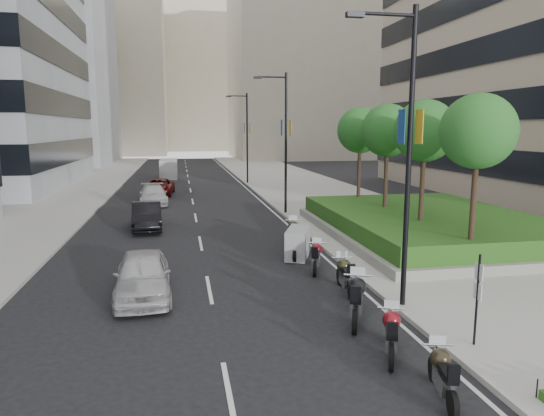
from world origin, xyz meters
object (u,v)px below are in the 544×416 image
object	(u,v)px
motorcycle_5	(298,243)
car_c	(153,195)
motorcycle_4	(316,257)
motorcycle_0	(443,374)
car_b	(147,216)
parking_sign	(477,295)
motorcycle_1	(391,333)
motorcycle_2	(356,299)
motorcycle_3	(345,275)
car_d	(159,187)
lamp_post_1	(283,136)
delivery_van	(169,170)
lamp_post_0	(405,145)
lamp_post_2	(246,133)
motorcycle_6	(293,233)
car_a	(143,275)

from	to	relation	value
motorcycle_5	car_c	bearing A→B (deg)	43.94
motorcycle_4	motorcycle_5	world-z (taller)	motorcycle_5
motorcycle_0	car_b	bearing A→B (deg)	34.98
parking_sign	motorcycle_1	distance (m)	2.36
parking_sign	car_b	world-z (taller)	parking_sign
motorcycle_2	parking_sign	bearing A→B (deg)	-113.57
motorcycle_3	motorcycle_5	distance (m)	4.71
motorcycle_5	car_d	distance (m)	22.81
lamp_post_1	car_b	bearing A→B (deg)	-160.63
lamp_post_1	delivery_van	size ratio (longest dim) A/B	1.80
lamp_post_0	motorcycle_3	xyz separation A→B (m)	(-1.07, 1.86, -4.48)
parking_sign	motorcycle_1	xyz separation A→B (m)	(-2.18, 0.15, -0.89)
motorcycle_3	motorcycle_0	bearing A→B (deg)	-176.72
lamp_post_2	motorcycle_6	bearing A→B (deg)	-92.74
car_b	car_d	size ratio (longest dim) A/B	0.92
motorcycle_1	car_b	world-z (taller)	car_b
lamp_post_1	motorcycle_3	size ratio (longest dim) A/B	4.07
car_b	motorcycle_2	bearing A→B (deg)	-68.58
parking_sign	motorcycle_2	distance (m)	3.36
motorcycle_5	motorcycle_6	bearing A→B (deg)	12.88
lamp_post_2	car_c	xyz separation A→B (m)	(-8.52, -11.86, -4.36)
motorcycle_0	motorcycle_5	bearing A→B (deg)	15.75
parking_sign	motorcycle_2	world-z (taller)	parking_sign
parking_sign	car_a	distance (m)	10.22
motorcycle_4	motorcycle_3	bearing A→B (deg)	-154.50
parking_sign	motorcycle_5	bearing A→B (deg)	103.20
motorcycle_4	car_d	world-z (taller)	car_d
lamp_post_1	car_c	world-z (taller)	lamp_post_1
motorcycle_2	motorcycle_3	size ratio (longest dim) A/B	1.06
motorcycle_4	car_a	world-z (taller)	car_a
parking_sign	lamp_post_2	bearing A→B (deg)	90.99
car_d	lamp_post_2	bearing A→B (deg)	43.23
motorcycle_0	motorcycle_2	xyz separation A→B (m)	(-0.30, 4.22, 0.13)
motorcycle_5	car_a	size ratio (longest dim) A/B	0.51
motorcycle_2	motorcycle_4	world-z (taller)	motorcycle_2
lamp_post_1	motorcycle_5	size ratio (longest dim) A/B	3.94
motorcycle_1	car_c	xyz separation A→B (m)	(-7.00, 25.99, 0.14)
motorcycle_5	motorcycle_4	bearing A→B (deg)	-152.56
car_b	car_d	xyz separation A→B (m)	(0.11, 14.31, -0.06)
motorcycle_3	lamp_post_2	bearing A→B (deg)	3.39
motorcycle_3	car_a	world-z (taller)	car_a
motorcycle_5	delivery_van	distance (m)	36.41
parking_sign	car_a	size ratio (longest dim) A/B	0.56
parking_sign	car_d	bearing A→B (deg)	105.97
motorcycle_1	car_b	size ratio (longest dim) A/B	0.44
lamp_post_0	motorcycle_5	xyz separation A→B (m)	(-1.58, 6.55, -4.42)
lamp_post_0	motorcycle_1	world-z (taller)	lamp_post_0
motorcycle_2	car_d	size ratio (longest dim) A/B	0.48
motorcycle_6	car_b	bearing A→B (deg)	64.38
motorcycle_2	car_d	distance (m)	29.75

